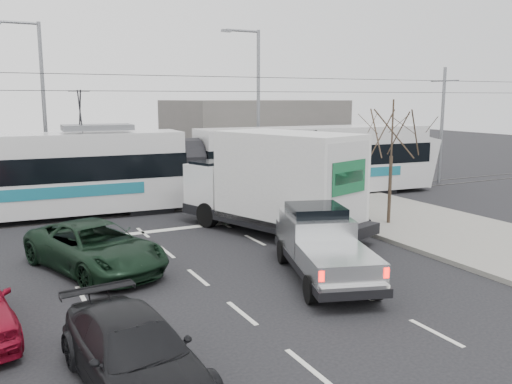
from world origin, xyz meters
name	(u,v)px	position (x,y,z in m)	size (l,w,h in m)	color
ground	(250,269)	(0.00, 0.00, 0.00)	(120.00, 120.00, 0.00)	black
sidewalk_right	(461,234)	(9.00, 0.00, 0.07)	(6.00, 60.00, 0.15)	gray
rails	(155,210)	(0.00, 10.00, 0.01)	(60.00, 1.60, 0.03)	#33302D
building_right	(251,132)	(12.00, 24.00, 2.50)	(12.00, 10.00, 5.00)	slate
bare_tree	(392,134)	(7.60, 2.50, 3.79)	(2.40, 2.40, 5.00)	#47382B
traffic_signal	(313,152)	(6.47, 6.50, 2.74)	(0.44, 0.44, 3.60)	black
street_lamp_near	(255,99)	(7.31, 14.00, 5.11)	(2.38, 0.25, 9.00)	slate
street_lamp_far	(40,99)	(-4.19, 16.00, 5.11)	(2.38, 0.25, 9.00)	slate
catenary	(153,127)	(0.00, 10.00, 3.88)	(60.00, 0.20, 7.00)	black
tram	(188,166)	(1.72, 10.11, 1.95)	(27.01, 4.31, 5.49)	silver
silver_pickup	(322,243)	(1.63, -1.49, 0.99)	(3.44, 5.77, 1.99)	black
box_truck	(275,184)	(2.88, 3.59, 1.95)	(5.08, 8.34, 3.94)	black
navy_pickup	(322,195)	(5.61, 4.44, 1.14)	(3.53, 5.80, 2.30)	black
green_car	(95,247)	(-4.24, 2.04, 0.74)	(2.45, 5.32, 1.48)	black
dark_car	(134,353)	(-4.91, -5.20, 0.66)	(1.85, 4.55, 1.32)	black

